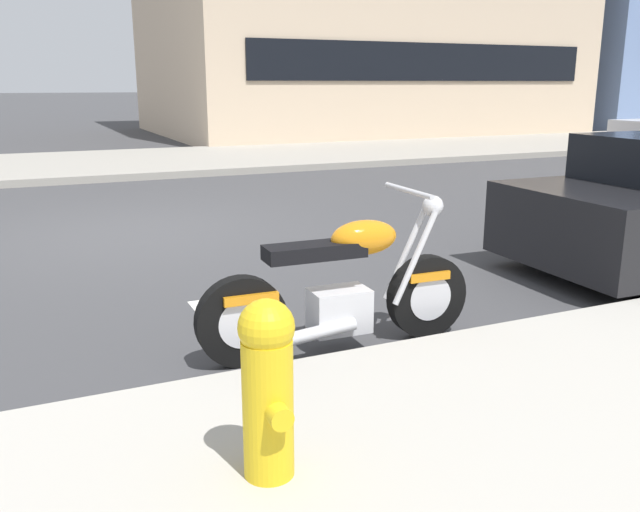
{
  "coord_description": "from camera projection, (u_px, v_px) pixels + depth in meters",
  "views": [
    {
      "loc": [
        -1.25,
        -8.3,
        1.8
      ],
      "look_at": [
        0.61,
        -4.17,
        0.62
      ],
      "focal_mm": 37.67,
      "sensor_mm": 36.0,
      "label": 1
    }
  ],
  "objects": [
    {
      "name": "ground_plane",
      "position": [
        136.0,
        233.0,
        8.28
      ],
      "size": [
        260.0,
        260.0,
        0.0
      ],
      "primitive_type": "plane",
      "color": "#3D3D3F"
    },
    {
      "name": "sidewalk_far_curb",
      "position": [
        518.0,
        145.0,
        19.33
      ],
      "size": [
        120.0,
        5.0,
        0.14
      ],
      "primitive_type": "cube",
      "color": "gray",
      "rests_on": "ground"
    },
    {
      "name": "parking_stall_stripe",
      "position": [
        233.0,
        346.0,
        4.72
      ],
      "size": [
        0.12,
        2.2,
        0.01
      ],
      "primitive_type": "cube",
      "color": "silver",
      "rests_on": "ground"
    },
    {
      "name": "parked_motorcycle",
      "position": [
        343.0,
        292.0,
        4.57
      ],
      "size": [
        1.99,
        0.62,
        1.1
      ],
      "rotation": [
        0.0,
        0.0,
        -0.03
      ],
      "color": "black",
      "rests_on": "ground"
    },
    {
      "name": "fire_hydrant",
      "position": [
        267.0,
        384.0,
        2.83
      ],
      "size": [
        0.24,
        0.36,
        0.8
      ],
      "color": "gold",
      "rests_on": "sidewalk_near_curb"
    }
  ]
}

